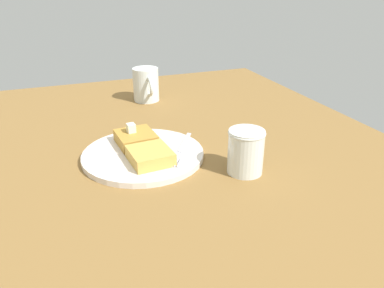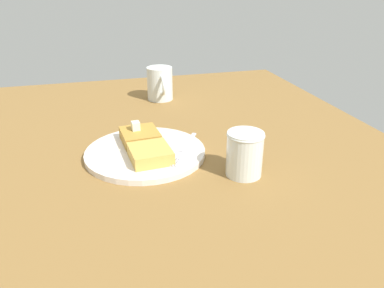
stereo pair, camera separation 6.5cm
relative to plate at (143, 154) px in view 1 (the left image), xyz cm
name	(u,v)px [view 1 (the left image)]	position (x,y,z in cm)	size (l,w,h in cm)	color
table_surface	(121,165)	(-1.14, -4.51, -2.14)	(123.65, 123.65, 2.92)	brown
plate	(143,154)	(0.00, 0.00, 0.00)	(25.29, 25.29, 1.20)	silver
toast_slice_left	(136,138)	(-4.57, -0.38, 1.79)	(8.44, 7.83, 2.54)	#B48334
toast_slice_middle	(150,156)	(4.57, 0.38, 1.79)	(8.44, 7.83, 2.54)	gold
butter_pat_primary	(131,128)	(-5.50, -1.11, 4.00)	(1.88, 1.70, 1.88)	#F2F0C9
fork	(181,151)	(2.77, 7.47, 0.70)	(14.32, 9.71, 0.36)	silver
syrup_jar	(246,152)	(12.94, 16.98, 3.51)	(7.10, 7.10, 8.67)	#341705
coffee_mug	(146,85)	(-36.61, 10.13, 4.22)	(10.66, 7.55, 9.75)	silver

